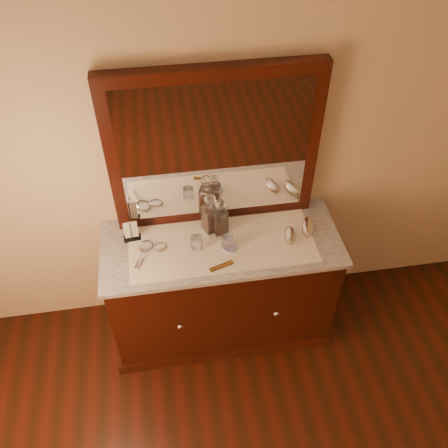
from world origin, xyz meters
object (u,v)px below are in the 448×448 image
at_px(hand_mirror_outer, 144,249).
at_px(mirror_frame, 214,150).
at_px(pin_dish, 229,247).
at_px(decanter_left, 211,216).
at_px(comb, 221,266).
at_px(napkin_rack, 131,231).
at_px(brush_near, 290,236).
at_px(decanter_right, 220,220).
at_px(dresser_cabinet, 222,288).
at_px(brush_far, 308,227).
at_px(hand_mirror_inner, 157,249).

bearing_deg(hand_mirror_outer, mirror_frame, 27.89).
bearing_deg(pin_dish, hand_mirror_outer, 173.18).
bearing_deg(decanter_left, hand_mirror_outer, -164.21).
distance_m(comb, napkin_rack, 0.59).
bearing_deg(brush_near, decanter_right, 162.81).
height_order(dresser_cabinet, decanter_right, decanter_right).
relative_size(pin_dish, brush_far, 0.52).
distance_m(mirror_frame, comb, 0.66).
height_order(comb, decanter_left, decanter_left).
bearing_deg(pin_dish, comb, -116.38).
distance_m(pin_dish, decanter_left, 0.22).
bearing_deg(napkin_rack, mirror_frame, 13.74).
relative_size(brush_near, hand_mirror_inner, 0.86).
height_order(napkin_rack, brush_far, napkin_rack).
relative_size(decanter_left, decanter_right, 1.09).
xyz_separation_m(decanter_right, hand_mirror_inner, (-0.39, -0.09, -0.09)).
height_order(brush_far, hand_mirror_outer, brush_far).
bearing_deg(brush_near, decanter_left, 161.49).
bearing_deg(napkin_rack, brush_far, -5.19).
relative_size(comb, hand_mirror_outer, 0.62).
bearing_deg(brush_far, hand_mirror_inner, -178.63).
relative_size(pin_dish, brush_near, 0.58).
distance_m(mirror_frame, hand_mirror_inner, 0.67).
distance_m(dresser_cabinet, hand_mirror_inner, 0.59).
relative_size(dresser_cabinet, pin_dish, 15.64).
bearing_deg(napkin_rack, decanter_left, 0.30).
distance_m(mirror_frame, pin_dish, 0.57).
height_order(pin_dish, napkin_rack, napkin_rack).
relative_size(pin_dish, comb, 0.62).
height_order(hand_mirror_outer, hand_mirror_inner, hand_mirror_outer).
bearing_deg(brush_near, mirror_frame, 145.80).
distance_m(dresser_cabinet, brush_far, 0.71).
bearing_deg(hand_mirror_outer, decanter_left, 15.79).
distance_m(comb, brush_far, 0.60).
relative_size(comb, napkin_rack, 0.93).
bearing_deg(decanter_left, decanter_right, -28.00).
relative_size(decanter_left, brush_far, 1.61).
xyz_separation_m(pin_dish, hand_mirror_inner, (-0.42, 0.05, -0.00)).
relative_size(napkin_rack, brush_near, 1.00).
xyz_separation_m(pin_dish, brush_far, (0.50, 0.08, 0.01)).
bearing_deg(comb, hand_mirror_outer, 137.79).
bearing_deg(hand_mirror_inner, napkin_rack, 140.64).
bearing_deg(mirror_frame, dresser_cabinet, -90.00).
distance_m(napkin_rack, decanter_right, 0.53).
relative_size(pin_dish, hand_mirror_inner, 0.50).
relative_size(decanter_right, brush_near, 1.63).
bearing_deg(brush_near, hand_mirror_outer, 177.53).
bearing_deg(decanter_right, decanter_left, 152.00).
distance_m(brush_far, hand_mirror_outer, 0.99).
relative_size(napkin_rack, hand_mirror_inner, 0.86).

